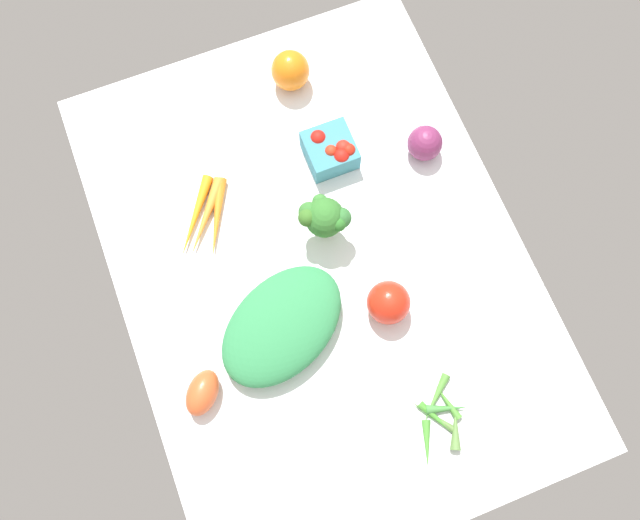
# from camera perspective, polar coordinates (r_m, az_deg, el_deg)

# --- Properties ---
(tablecloth) EXTENTS (1.04, 0.76, 0.02)m
(tablecloth) POSITION_cam_1_polar(r_m,az_deg,el_deg) (1.23, 0.00, -0.39)
(tablecloth) COLOR white
(tablecloth) RESTS_ON ground
(berry_basket) EXTENTS (0.09, 0.09, 0.06)m
(berry_basket) POSITION_cam_1_polar(r_m,az_deg,el_deg) (1.27, 1.00, 9.83)
(berry_basket) COLOR teal
(berry_basket) RESTS_ON tablecloth
(red_onion_near_basket) EXTENTS (0.07, 0.07, 0.07)m
(red_onion_near_basket) POSITION_cam_1_polar(r_m,az_deg,el_deg) (1.29, 9.38, 10.29)
(red_onion_near_basket) COLOR #752954
(red_onion_near_basket) RESTS_ON tablecloth
(bell_pepper_red) EXTENTS (0.08, 0.08, 0.08)m
(bell_pepper_red) POSITION_cam_1_polar(r_m,az_deg,el_deg) (1.16, 6.16, -3.81)
(bell_pepper_red) COLOR red
(bell_pepper_red) RESTS_ON tablecloth
(roma_tomato) EXTENTS (0.10, 0.10, 0.05)m
(roma_tomato) POSITION_cam_1_polar(r_m,az_deg,el_deg) (1.17, -10.50, -11.62)
(roma_tomato) COLOR #D45329
(roma_tomato) RESTS_ON tablecloth
(leafy_greens_clump) EXTENTS (0.27, 0.31, 0.07)m
(leafy_greens_clump) POSITION_cam_1_polar(r_m,az_deg,el_deg) (1.16, -3.42, -5.88)
(leafy_greens_clump) COLOR #2E8149
(leafy_greens_clump) RESTS_ON tablecloth
(bell_pepper_orange) EXTENTS (0.10, 0.10, 0.09)m
(bell_pepper_orange) POSITION_cam_1_polar(r_m,az_deg,el_deg) (1.34, -2.67, 16.60)
(bell_pepper_orange) COLOR orange
(bell_pepper_orange) RESTS_ON tablecloth
(carrot_bunch) EXTENTS (0.17, 0.14, 0.02)m
(carrot_bunch) POSITION_cam_1_polar(r_m,az_deg,el_deg) (1.25, -10.19, 3.77)
(carrot_bunch) COLOR orange
(carrot_bunch) RESTS_ON tablecloth
(okra_pile) EXTENTS (0.14, 0.12, 0.02)m
(okra_pile) POSITION_cam_1_polar(r_m,az_deg,el_deg) (1.18, 10.82, -13.66)
(okra_pile) COLOR #547C3C
(okra_pile) RESTS_ON tablecloth
(broccoli_head) EXTENTS (0.08, 0.09, 0.11)m
(broccoli_head) POSITION_cam_1_polar(r_m,az_deg,el_deg) (1.17, 0.37, 3.85)
(broccoli_head) COLOR #9BCC80
(broccoli_head) RESTS_ON tablecloth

